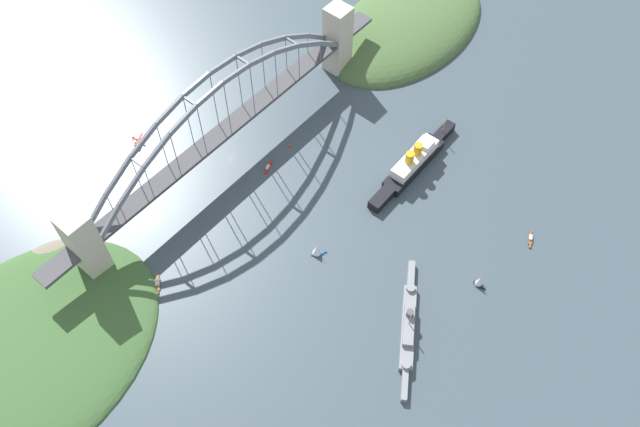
{
  "coord_description": "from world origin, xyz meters",
  "views": [
    {
      "loc": [
        177.56,
        230.06,
        350.67
      ],
      "look_at": [
        0.0,
        79.31,
        8.0
      ],
      "focal_mm": 37.56,
      "sensor_mm": 36.0,
      "label": 1
    }
  ],
  "objects_px": {
    "naval_cruiser": "(408,325)",
    "small_boat_5": "(268,167)",
    "small_boat_1": "(158,284)",
    "small_boat_2": "(480,281)",
    "ocean_liner": "(414,162)",
    "small_boat_3": "(530,239)",
    "small_boat_6": "(317,250)",
    "seaplane_taxiing_near_bridge": "(138,140)",
    "harbor_arch_bridge": "(225,128)",
    "channel_marker_buoy": "(289,146)",
    "seaplane_second_in_formation": "(140,194)"
  },
  "relations": [
    {
      "from": "ocean_liner",
      "to": "seaplane_second_in_formation",
      "type": "distance_m",
      "value": 179.36
    },
    {
      "from": "naval_cruiser",
      "to": "small_boat_5",
      "type": "distance_m",
      "value": 143.1
    },
    {
      "from": "ocean_liner",
      "to": "naval_cruiser",
      "type": "relative_size",
      "value": 1.23
    },
    {
      "from": "small_boat_3",
      "to": "ocean_liner",
      "type": "bearing_deg",
      "value": -89.08
    },
    {
      "from": "small_boat_2",
      "to": "small_boat_6",
      "type": "relative_size",
      "value": 1.02
    },
    {
      "from": "ocean_liner",
      "to": "small_boat_3",
      "type": "distance_m",
      "value": 88.58
    },
    {
      "from": "naval_cruiser",
      "to": "seaplane_taxiing_near_bridge",
      "type": "distance_m",
      "value": 221.6
    },
    {
      "from": "harbor_arch_bridge",
      "to": "channel_marker_buoy",
      "type": "bearing_deg",
      "value": 142.88
    },
    {
      "from": "seaplane_second_in_formation",
      "to": "small_boat_6",
      "type": "height_order",
      "value": "small_boat_6"
    },
    {
      "from": "ocean_liner",
      "to": "small_boat_3",
      "type": "relative_size",
      "value": 7.77
    },
    {
      "from": "small_boat_3",
      "to": "small_boat_6",
      "type": "height_order",
      "value": "small_boat_6"
    },
    {
      "from": "seaplane_taxiing_near_bridge",
      "to": "harbor_arch_bridge",
      "type": "bearing_deg",
      "value": 118.69
    },
    {
      "from": "small_boat_2",
      "to": "small_boat_6",
      "type": "height_order",
      "value": "small_boat_2"
    },
    {
      "from": "harbor_arch_bridge",
      "to": "small_boat_6",
      "type": "height_order",
      "value": "harbor_arch_bridge"
    },
    {
      "from": "seaplane_second_in_formation",
      "to": "small_boat_3",
      "type": "height_order",
      "value": "seaplane_second_in_formation"
    },
    {
      "from": "seaplane_taxiing_near_bridge",
      "to": "small_boat_6",
      "type": "bearing_deg",
      "value": 94.35
    },
    {
      "from": "small_boat_1",
      "to": "small_boat_2",
      "type": "xyz_separation_m",
      "value": [
        -122.73,
        144.65,
        3.71
      ]
    },
    {
      "from": "naval_cruiser",
      "to": "seaplane_second_in_formation",
      "type": "height_order",
      "value": "naval_cruiser"
    },
    {
      "from": "small_boat_1",
      "to": "small_boat_3",
      "type": "distance_m",
      "value": 228.21
    },
    {
      "from": "harbor_arch_bridge",
      "to": "small_boat_5",
      "type": "relative_size",
      "value": 24.92
    },
    {
      "from": "small_boat_1",
      "to": "small_boat_2",
      "type": "distance_m",
      "value": 189.74
    },
    {
      "from": "ocean_liner",
      "to": "small_boat_1",
      "type": "relative_size",
      "value": 8.39
    },
    {
      "from": "ocean_liner",
      "to": "small_boat_6",
      "type": "bearing_deg",
      "value": -3.44
    },
    {
      "from": "small_boat_3",
      "to": "channel_marker_buoy",
      "type": "distance_m",
      "value": 167.98
    },
    {
      "from": "seaplane_taxiing_near_bridge",
      "to": "small_boat_3",
      "type": "bearing_deg",
      "value": 113.16
    },
    {
      "from": "ocean_liner",
      "to": "small_boat_1",
      "type": "height_order",
      "value": "ocean_liner"
    },
    {
      "from": "small_boat_2",
      "to": "channel_marker_buoy",
      "type": "xyz_separation_m",
      "value": [
        -6.53,
        -155.57,
        -3.24
      ]
    },
    {
      "from": "small_boat_6",
      "to": "small_boat_3",
      "type": "bearing_deg",
      "value": 134.74
    },
    {
      "from": "small_boat_2",
      "to": "naval_cruiser",
      "type": "bearing_deg",
      "value": -17.35
    },
    {
      "from": "harbor_arch_bridge",
      "to": "seaplane_taxiing_near_bridge",
      "type": "bearing_deg",
      "value": -61.31
    },
    {
      "from": "small_boat_1",
      "to": "channel_marker_buoy",
      "type": "xyz_separation_m",
      "value": [
        -129.26,
        -10.92,
        0.47
      ]
    },
    {
      "from": "small_boat_5",
      "to": "small_boat_1",
      "type": "bearing_deg",
      "value": 5.29
    },
    {
      "from": "small_boat_3",
      "to": "small_boat_5",
      "type": "relative_size",
      "value": 1.01
    },
    {
      "from": "naval_cruiser",
      "to": "small_boat_6",
      "type": "bearing_deg",
      "value": -93.13
    },
    {
      "from": "harbor_arch_bridge",
      "to": "small_boat_5",
      "type": "height_order",
      "value": "harbor_arch_bridge"
    },
    {
      "from": "seaplane_taxiing_near_bridge",
      "to": "small_boat_1",
      "type": "distance_m",
      "value": 113.3
    },
    {
      "from": "small_boat_1",
      "to": "seaplane_second_in_formation",
      "type": "bearing_deg",
      "value": -122.34
    },
    {
      "from": "naval_cruiser",
      "to": "seaplane_second_in_formation",
      "type": "relative_size",
      "value": 6.4
    },
    {
      "from": "ocean_liner",
      "to": "channel_marker_buoy",
      "type": "height_order",
      "value": "ocean_liner"
    },
    {
      "from": "harbor_arch_bridge",
      "to": "small_boat_6",
      "type": "bearing_deg",
      "value": 78.13
    },
    {
      "from": "harbor_arch_bridge",
      "to": "ocean_liner",
      "type": "bearing_deg",
      "value": 126.01
    },
    {
      "from": "harbor_arch_bridge",
      "to": "small_boat_2",
      "type": "distance_m",
      "value": 183.7
    },
    {
      "from": "small_boat_1",
      "to": "small_boat_6",
      "type": "bearing_deg",
      "value": 143.04
    },
    {
      "from": "harbor_arch_bridge",
      "to": "small_boat_3",
      "type": "distance_m",
      "value": 203.35
    },
    {
      "from": "seaplane_taxiing_near_bridge",
      "to": "small_boat_5",
      "type": "relative_size",
      "value": 0.92
    },
    {
      "from": "small_boat_2",
      "to": "small_boat_1",
      "type": "bearing_deg",
      "value": -49.69
    },
    {
      "from": "ocean_liner",
      "to": "seaplane_second_in_formation",
      "type": "xyz_separation_m",
      "value": [
        132.78,
        -120.52,
        -4.08
      ]
    },
    {
      "from": "seaplane_taxiing_near_bridge",
      "to": "small_boat_6",
      "type": "xyz_separation_m",
      "value": [
        -11.43,
        150.34,
        2.01
      ]
    },
    {
      "from": "harbor_arch_bridge",
      "to": "small_boat_1",
      "type": "distance_m",
      "value": 107.08
    },
    {
      "from": "small_boat_6",
      "to": "naval_cruiser",
      "type": "bearing_deg",
      "value": 86.87
    }
  ]
}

